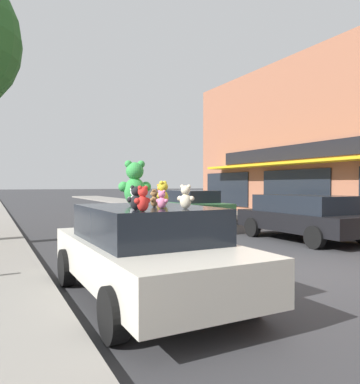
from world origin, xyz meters
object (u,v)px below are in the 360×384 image
object	(u,v)px
plush_art_car	(146,250)
parked_car_far_right	(191,204)
teddy_bear_white	(134,198)
teddy_bear_brown	(154,198)
teddy_bear_teal	(163,196)
parked_car_far_center	(305,215)
teddy_bear_cream	(186,197)
teddy_bear_pink	(162,200)
teddy_bear_black	(136,198)
teddy_bear_orange	(161,194)
teddy_bear_giant	(135,184)
teddy_bear_red	(143,199)
teddy_bear_yellow	(163,194)

from	to	relation	value
plush_art_car	parked_car_far_right	distance (m)	12.21
plush_art_car	teddy_bear_white	xyz separation A→B (m)	(-0.19, -0.02, 0.77)
teddy_bear_brown	teddy_bear_teal	distance (m)	0.57
plush_art_car	teddy_bear_teal	world-z (taller)	teddy_bear_teal
plush_art_car	parked_car_far_center	distance (m)	7.23
teddy_bear_cream	parked_car_far_center	size ratio (longest dim) A/B	0.08
teddy_bear_white	teddy_bear_cream	bearing A→B (deg)	122.12
teddy_bear_cream	parked_car_far_center	xyz separation A→B (m)	(6.19, 3.97, -0.77)
teddy_bear_pink	teddy_bear_brown	size ratio (longest dim) A/B	0.97
plush_art_car	teddy_bear_brown	distance (m)	0.79
teddy_bear_white	teddy_bear_black	world-z (taller)	teddy_bear_black
teddy_bear_teal	parked_car_far_center	world-z (taller)	teddy_bear_teal
teddy_bear_black	teddy_bear_orange	xyz separation A→B (m)	(0.96, 1.37, 0.01)
teddy_bear_white	teddy_bear_cream	distance (m)	0.85
teddy_bear_white	teddy_bear_pink	world-z (taller)	teddy_bear_white
teddy_bear_giant	teddy_bear_teal	distance (m)	0.48
teddy_bear_giant	teddy_bear_black	xyz separation A→B (m)	(-0.34, -0.97, -0.18)
teddy_bear_cream	parked_car_far_center	bearing A→B (deg)	-106.72
plush_art_car	teddy_bear_teal	distance (m)	0.90
teddy_bear_teal	teddy_bear_orange	distance (m)	0.48
teddy_bear_red	teddy_bear_orange	bearing A→B (deg)	-136.27
teddy_bear_pink	parked_car_far_right	size ratio (longest dim) A/B	0.05
teddy_bear_giant	parked_car_far_center	size ratio (longest dim) A/B	0.16
teddy_bear_cream	teddy_bear_teal	bearing A→B (deg)	-55.71
teddy_bear_yellow	teddy_bear_orange	xyz separation A→B (m)	(0.29, 0.70, -0.02)
teddy_bear_yellow	teddy_bear_orange	size ratio (longest dim) A/B	1.14
teddy_bear_orange	parked_car_far_center	distance (m)	6.49
teddy_bear_black	teddy_bear_pink	xyz separation A→B (m)	(0.41, 0.11, -0.03)
teddy_bear_brown	teddy_bear_orange	world-z (taller)	teddy_bear_orange
teddy_bear_cream	parked_car_far_right	size ratio (longest dim) A/B	0.07
teddy_bear_cream	teddy_bear_teal	size ratio (longest dim) A/B	1.06
plush_art_car	teddy_bear_brown	world-z (taller)	teddy_bear_brown
teddy_bear_black	teddy_bear_brown	size ratio (longest dim) A/B	1.22
teddy_bear_giant	parked_car_far_right	world-z (taller)	teddy_bear_giant
teddy_bear_orange	teddy_bear_giant	bearing A→B (deg)	39.45
teddy_bear_pink	teddy_bear_black	bearing A→B (deg)	69.83
teddy_bear_yellow	teddy_bear_teal	size ratio (longest dim) A/B	1.24
teddy_bear_giant	parked_car_far_right	size ratio (longest dim) A/B	0.15
teddy_bear_yellow	teddy_bear_orange	bearing A→B (deg)	-150.89
teddy_bear_red	teddy_bear_cream	bearing A→B (deg)	-176.50
teddy_bear_pink	teddy_bear_cream	world-z (taller)	teddy_bear_cream
parked_car_far_center	teddy_bear_orange	bearing A→B (deg)	-156.67
teddy_bear_yellow	parked_car_far_center	distance (m)	7.05
teddy_bear_pink	teddy_bear_orange	bearing A→B (deg)	-59.37
teddy_bear_red	parked_car_far_center	size ratio (longest dim) A/B	0.07
teddy_bear_giant	teddy_bear_pink	world-z (taller)	teddy_bear_giant
teddy_bear_brown	teddy_bear_yellow	bearing A→B (deg)	175.45
teddy_bear_white	teddy_bear_black	distance (m)	0.70
teddy_bear_black	parked_car_far_center	distance (m)	7.95
plush_art_car	teddy_bear_pink	xyz separation A→B (m)	(-0.00, -0.57, 0.76)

